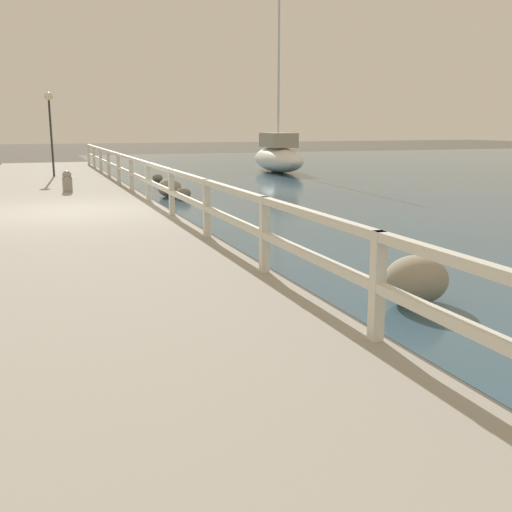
{
  "coord_description": "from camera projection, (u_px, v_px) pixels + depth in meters",
  "views": [
    {
      "loc": [
        -0.67,
        -12.7,
        1.94
      ],
      "look_at": [
        3.06,
        -2.7,
        -0.38
      ],
      "focal_mm": 42.0,
      "sensor_mm": 36.0,
      "label": 1
    }
  ],
  "objects": [
    {
      "name": "sailboat_white",
      "position": [
        278.0,
        156.0,
        25.78
      ],
      "size": [
        2.01,
        5.09,
        7.19
      ],
      "rotation": [
        0.0,
        0.0,
        -0.09
      ],
      "color": "white",
      "rests_on": "water_surface"
    },
    {
      "name": "boulder_downstream",
      "position": [
        158.0,
        178.0,
        21.29
      ],
      "size": [
        0.37,
        0.33,
        0.28
      ],
      "color": "slate",
      "rests_on": "ground"
    },
    {
      "name": "ground_plane",
      "position": [
        71.0,
        223.0,
        12.27
      ],
      "size": [
        120.0,
        120.0,
        0.0
      ],
      "primitive_type": "plane",
      "color": "#4C473D"
    },
    {
      "name": "dock_walkway",
      "position": [
        70.0,
        217.0,
        12.25
      ],
      "size": [
        3.9,
        36.0,
        0.23
      ],
      "color": "#9E998E",
      "rests_on": "ground"
    },
    {
      "name": "boulder_far_strip",
      "position": [
        183.0,
        194.0,
        16.15
      ],
      "size": [
        0.42,
        0.38,
        0.32
      ],
      "color": "slate",
      "rests_on": "ground"
    },
    {
      "name": "railing",
      "position": [
        158.0,
        179.0,
        12.72
      ],
      "size": [
        0.1,
        32.5,
        0.9
      ],
      "color": "silver",
      "rests_on": "dock_walkway"
    },
    {
      "name": "dock_lamp",
      "position": [
        50.0,
        112.0,
        20.27
      ],
      "size": [
        0.28,
        0.28,
        2.84
      ],
      "color": "#2D2D33",
      "rests_on": "dock_walkway"
    },
    {
      "name": "boulder_water_edge",
      "position": [
        416.0,
        280.0,
        6.64
      ],
      "size": [
        0.72,
        0.65,
        0.54
      ],
      "color": "gray",
      "rests_on": "ground"
    },
    {
      "name": "boulder_mid_strip",
      "position": [
        169.0,
        188.0,
        16.74
      ],
      "size": [
        0.67,
        0.61,
        0.5
      ],
      "color": "gray",
      "rests_on": "ground"
    },
    {
      "name": "mooring_bollard",
      "position": [
        67.0,
        181.0,
        15.8
      ],
      "size": [
        0.26,
        0.26,
        0.56
      ],
      "color": "gray",
      "rests_on": "dock_walkway"
    }
  ]
}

